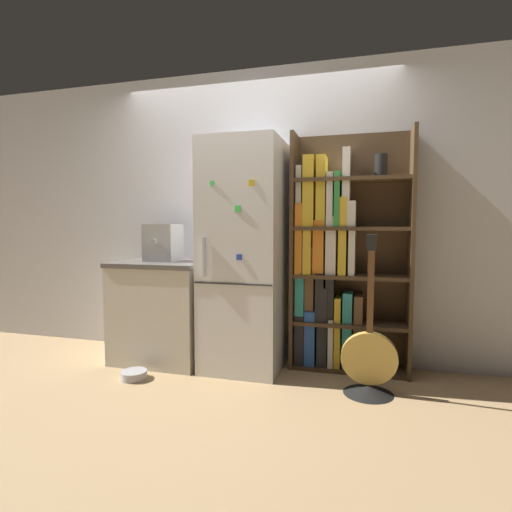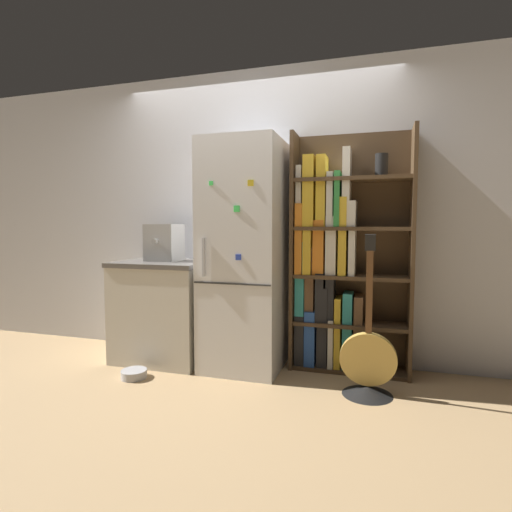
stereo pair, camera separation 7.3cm
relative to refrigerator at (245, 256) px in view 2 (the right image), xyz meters
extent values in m
plane|color=tan|center=(0.00, -0.13, -0.95)|extent=(16.00, 16.00, 0.00)
cube|color=silver|center=(0.00, 0.34, 0.35)|extent=(8.00, 0.05, 2.60)
cube|color=silver|center=(0.00, 0.00, 0.00)|extent=(0.64, 0.64, 1.90)
cube|color=#333333|center=(0.00, -0.32, -0.19)|extent=(0.63, 0.01, 0.01)
cube|color=#B2B2B7|center=(-0.22, -0.33, 0.01)|extent=(0.02, 0.02, 0.30)
cube|color=blue|center=(0.06, -0.32, 0.02)|extent=(0.04, 0.01, 0.04)
cube|color=yellow|center=(0.16, -0.32, 0.57)|extent=(0.05, 0.01, 0.05)
cube|color=green|center=(-0.16, -0.32, 0.58)|extent=(0.03, 0.01, 0.03)
cube|color=green|center=(0.05, -0.32, 0.38)|extent=(0.05, 0.01, 0.05)
cube|color=#4C3823|center=(0.39, 0.16, 0.03)|extent=(0.03, 0.31, 1.97)
cube|color=#4C3823|center=(1.33, 0.16, 0.03)|extent=(0.03, 0.31, 1.97)
cube|color=#4C3823|center=(0.86, 0.30, 0.03)|extent=(0.96, 0.03, 1.97)
cube|color=#4C3823|center=(0.86, 0.16, -0.94)|extent=(0.90, 0.28, 0.03)
cube|color=#4C3823|center=(0.86, 0.16, -0.56)|extent=(0.90, 0.28, 0.03)
cube|color=#4C3823|center=(0.86, 0.16, -0.16)|extent=(0.90, 0.28, 0.03)
cube|color=#4C3823|center=(0.86, 0.16, 0.23)|extent=(0.90, 0.28, 0.03)
cube|color=#4C3823|center=(0.86, 0.16, 0.62)|extent=(0.90, 0.28, 0.03)
cube|color=#262628|center=(0.46, 0.16, -0.71)|extent=(0.08, 0.23, 0.42)
cube|color=#2D59B2|center=(0.54, 0.17, -0.69)|extent=(0.09, 0.25, 0.46)
cube|color=#262628|center=(0.64, 0.17, -0.59)|extent=(0.08, 0.23, 0.66)
cube|color=silver|center=(0.72, 0.16, -0.72)|extent=(0.04, 0.22, 0.40)
cube|color=gold|center=(0.77, 0.17, -0.63)|extent=(0.05, 0.24, 0.58)
cube|color=teal|center=(0.85, 0.16, -0.61)|extent=(0.08, 0.20, 0.63)
cube|color=brown|center=(0.93, 0.16, -0.62)|extent=(0.07, 0.23, 0.60)
cube|color=teal|center=(0.45, 0.17, -0.21)|extent=(0.07, 0.22, 0.66)
cube|color=brown|center=(0.53, 0.17, -0.23)|extent=(0.07, 0.20, 0.62)
cube|color=#262628|center=(0.62, 0.17, -0.34)|extent=(0.07, 0.23, 0.41)
cube|color=#262628|center=(0.70, 0.17, -0.31)|extent=(0.07, 0.20, 0.46)
cube|color=orange|center=(0.45, 0.17, 0.14)|extent=(0.06, 0.26, 0.58)
cube|color=gold|center=(0.52, 0.16, 0.08)|extent=(0.07, 0.25, 0.45)
cube|color=orange|center=(0.61, 0.16, 0.08)|extent=(0.09, 0.21, 0.45)
cube|color=silver|center=(0.71, 0.17, 0.09)|extent=(0.08, 0.23, 0.48)
cube|color=gold|center=(0.80, 0.16, 0.17)|extent=(0.06, 0.25, 0.63)
cube|color=silver|center=(0.87, 0.17, 0.15)|extent=(0.05, 0.24, 0.60)
cube|color=silver|center=(0.44, 0.17, 0.50)|extent=(0.05, 0.22, 0.50)
cube|color=gold|center=(0.52, 0.16, 0.53)|extent=(0.09, 0.23, 0.58)
cube|color=gold|center=(0.62, 0.17, 0.53)|extent=(0.08, 0.23, 0.58)
cube|color=silver|center=(0.69, 0.16, 0.46)|extent=(0.05, 0.22, 0.44)
cube|color=#338C3F|center=(0.75, 0.16, 0.47)|extent=(0.04, 0.25, 0.44)
cube|color=silver|center=(0.82, 0.16, 0.56)|extent=(0.06, 0.23, 0.63)
cylinder|color=black|center=(1.09, 0.16, 0.73)|extent=(0.10, 0.10, 0.18)
cube|color=beige|center=(-0.76, 0.00, -0.53)|extent=(0.79, 0.65, 0.85)
cube|color=#5B5651|center=(-0.76, 0.00, -0.08)|extent=(0.81, 0.67, 0.04)
cube|color=#A5A39E|center=(-0.77, 0.02, 0.10)|extent=(0.28, 0.26, 0.33)
cylinder|color=#A5A39E|center=(-0.77, -0.13, 0.12)|extent=(0.04, 0.06, 0.04)
cone|color=black|center=(1.02, -0.30, -0.92)|extent=(0.36, 0.36, 0.06)
cylinder|color=gold|center=(1.02, -0.30, -0.69)|extent=(0.40, 0.10, 0.40)
cube|color=brown|center=(1.02, -0.37, -0.20)|extent=(0.04, 0.10, 0.58)
cube|color=black|center=(1.02, -0.41, 0.14)|extent=(0.07, 0.04, 0.11)
cylinder|color=#B7B7BC|center=(-0.76, -0.50, -0.92)|extent=(0.20, 0.20, 0.06)
torus|color=#B7B7BC|center=(-0.76, -0.50, -0.89)|extent=(0.20, 0.20, 0.01)
camera|label=1|loc=(0.98, -3.19, 0.25)|focal=28.00mm
camera|label=2|loc=(1.05, -3.17, 0.25)|focal=28.00mm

